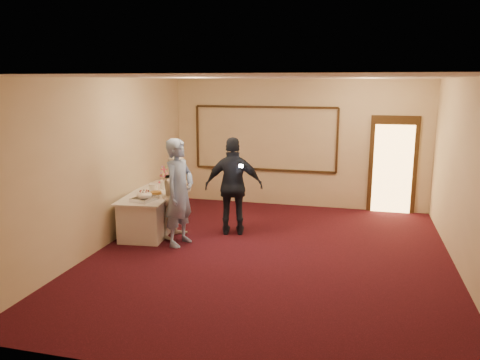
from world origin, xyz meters
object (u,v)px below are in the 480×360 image
at_px(plate_stack_a, 153,188).
at_px(tart, 156,193).
at_px(pavlova_tray, 144,197).
at_px(man, 179,192).
at_px(buffet_table, 155,210).
at_px(cupcake_stand, 164,176).
at_px(plate_stack_b, 165,185).
at_px(woman, 178,196).
at_px(guest, 234,186).

bearing_deg(plate_stack_a, tart, -54.89).
height_order(pavlova_tray, man, man).
xyz_separation_m(pavlova_tray, plate_stack_a, (-0.15, 0.72, 0.00)).
relative_size(plate_stack_a, man, 0.10).
distance_m(buffet_table, cupcake_stand, 1.01).
relative_size(cupcake_stand, plate_stack_a, 2.02).
distance_m(pavlova_tray, plate_stack_a, 0.73).
distance_m(plate_stack_b, woman, 0.82).
bearing_deg(buffet_table, plate_stack_b, 63.23).
bearing_deg(buffet_table, plate_stack_a, -109.91).
bearing_deg(plate_stack_a, woman, -27.13).
relative_size(cupcake_stand, woman, 0.25).
height_order(cupcake_stand, tart, cupcake_stand).
bearing_deg(woman, plate_stack_b, 51.74).
height_order(cupcake_stand, plate_stack_b, cupcake_stand).
xyz_separation_m(pavlova_tray, plate_stack_b, (-0.01, 1.01, 0.01)).
bearing_deg(buffet_table, man, -42.48).
bearing_deg(pavlova_tray, buffet_table, 100.91).
xyz_separation_m(tart, man, (0.71, -0.54, 0.18)).
distance_m(buffet_table, woman, 0.86).
relative_size(man, woman, 1.23).
bearing_deg(cupcake_stand, man, -58.54).
bearing_deg(guest, pavlova_tray, 14.69).
height_order(plate_stack_b, guest, guest).
bearing_deg(buffet_table, woman, -29.29).
bearing_deg(plate_stack_a, pavlova_tray, -77.95).
bearing_deg(guest, cupcake_stand, -37.32).
height_order(plate_stack_b, tart, plate_stack_b).
height_order(buffet_table, woman, woman).
relative_size(plate_stack_b, woman, 0.13).
distance_m(cupcake_stand, plate_stack_a, 0.89).
xyz_separation_m(buffet_table, plate_stack_b, (0.13, 0.26, 0.47)).
bearing_deg(tart, plate_stack_b, 90.95).
bearing_deg(cupcake_stand, plate_stack_b, -64.86).
distance_m(buffet_table, tart, 0.49).
height_order(pavlova_tray, guest, guest).
bearing_deg(cupcake_stand, plate_stack_a, -81.22).
distance_m(plate_stack_a, guest, 1.66).
distance_m(man, guest, 1.15).
xyz_separation_m(pavlova_tray, guest, (1.50, 0.80, 0.10)).
height_order(plate_stack_a, woman, woman).
height_order(buffet_table, pavlova_tray, pavlova_tray).
relative_size(plate_stack_a, woman, 0.12).
relative_size(buffet_table, pavlova_tray, 4.29).
bearing_deg(buffet_table, pavlova_tray, -79.09).
xyz_separation_m(cupcake_stand, tart, (0.28, -1.09, -0.12)).
bearing_deg(buffet_table, cupcake_stand, 99.70).
bearing_deg(man, woman, 38.23).
height_order(plate_stack_b, woman, woman).
distance_m(pavlova_tray, plate_stack_b, 1.01).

